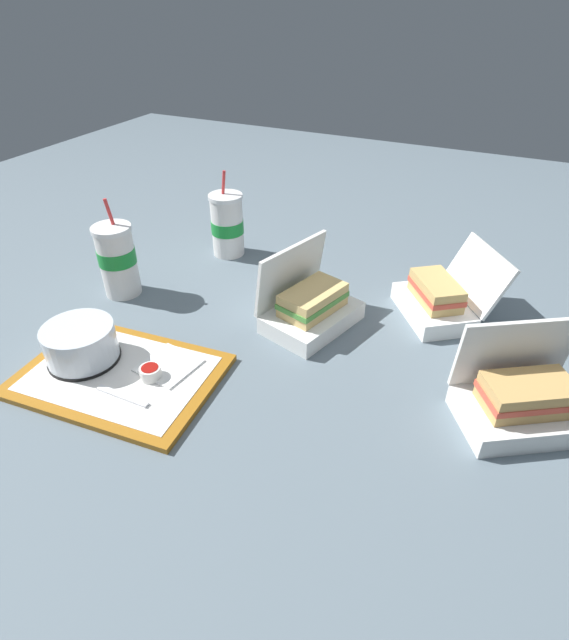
# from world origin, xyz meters

# --- Properties ---
(ground_plane) EXTENTS (3.20, 3.20, 0.00)m
(ground_plane) POSITION_xyz_m (0.00, 0.00, 0.00)
(ground_plane) COLOR slate
(food_tray) EXTENTS (0.39, 0.29, 0.01)m
(food_tray) POSITION_xyz_m (0.24, 0.25, 0.01)
(food_tray) COLOR #A56619
(food_tray) RESTS_ON ground_plane
(cake_container) EXTENTS (0.14, 0.14, 0.08)m
(cake_container) POSITION_xyz_m (0.32, 0.25, 0.05)
(cake_container) COLOR black
(cake_container) RESTS_ON food_tray
(ketchup_cup) EXTENTS (0.04, 0.04, 0.02)m
(ketchup_cup) POSITION_xyz_m (0.17, 0.24, 0.03)
(ketchup_cup) COLOR white
(ketchup_cup) RESTS_ON food_tray
(napkin_stack) EXTENTS (0.11, 0.11, 0.00)m
(napkin_stack) POSITION_xyz_m (0.16, 0.20, 0.02)
(napkin_stack) COLOR white
(napkin_stack) RESTS_ON food_tray
(plastic_fork) EXTENTS (0.11, 0.01, 0.00)m
(plastic_fork) POSITION_xyz_m (0.18, 0.30, 0.02)
(plastic_fork) COLOR white
(plastic_fork) RESTS_ON food_tray
(clamshell_sandwich_front) EXTENTS (0.26, 0.26, 0.15)m
(clamshell_sandwich_front) POSITION_xyz_m (-0.27, -0.22, 0.04)
(clamshell_sandwich_front) COLOR white
(clamshell_sandwich_front) RESTS_ON ground_plane
(clamshell_sandwich_left) EXTENTS (0.25, 0.23, 0.17)m
(clamshell_sandwich_left) POSITION_xyz_m (-0.46, 0.05, 0.04)
(clamshell_sandwich_left) COLOR white
(clamshell_sandwich_left) RESTS_ON ground_plane
(clamshell_sandwich_back) EXTENTS (0.20, 0.24, 0.18)m
(clamshell_sandwich_back) POSITION_xyz_m (-0.02, -0.07, 0.04)
(clamshell_sandwich_back) COLOR white
(clamshell_sandwich_back) RESTS_ON ground_plane
(soda_cup_back) EXTENTS (0.09, 0.09, 0.23)m
(soda_cup_back) POSITION_xyz_m (0.31, -0.29, 0.08)
(soda_cup_back) COLOR white
(soda_cup_back) RESTS_ON ground_plane
(soda_cup_right) EXTENTS (0.09, 0.09, 0.23)m
(soda_cup_right) POSITION_xyz_m (0.44, -0.00, 0.09)
(soda_cup_right) COLOR white
(soda_cup_right) RESTS_ON ground_plane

